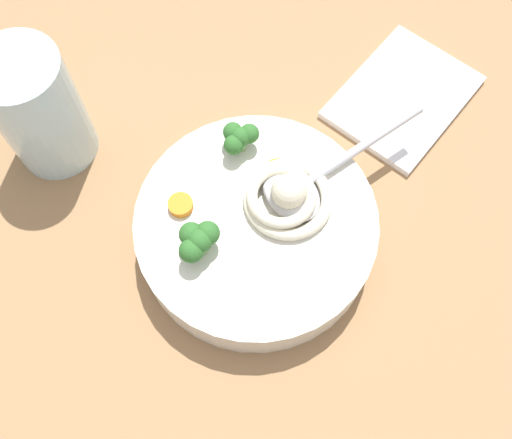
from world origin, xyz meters
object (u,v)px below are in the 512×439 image
object	(u,v)px
soup_bowl	(256,229)
noodle_pile	(286,196)
soup_spoon	(304,185)
drinking_glass	(38,110)
folded_napkin	(403,97)

from	to	relation	value
soup_bowl	noodle_pile	xyz separation A→B (cm)	(-3.01, 0.87, 3.27)
noodle_pile	soup_spoon	world-z (taller)	noodle_pile
soup_spoon	drinking_glass	world-z (taller)	drinking_glass
soup_bowl	noodle_pile	size ratio (longest dim) A/B	2.47
noodle_pile	drinking_glass	xyz separation A→B (cm)	(8.31, -22.41, 0.73)
drinking_glass	folded_napkin	xyz separation A→B (cm)	(-27.12, 22.88, -5.93)
soup_spoon	folded_napkin	xyz separation A→B (cm)	(-16.84, 0.12, -4.92)
soup_spoon	drinking_glass	size ratio (longest dim) A/B	1.38
noodle_pile	soup_spoon	xyz separation A→B (cm)	(-1.97, 0.35, -0.29)
soup_spoon	folded_napkin	world-z (taller)	soup_spoon
soup_spoon	folded_napkin	distance (cm)	17.55
noodle_pile	folded_napkin	xyz separation A→B (cm)	(-18.82, 0.47, -5.20)
noodle_pile	drinking_glass	distance (cm)	23.91
soup_spoon	drinking_glass	bearing A→B (deg)	128.03
soup_spoon	soup_bowl	bearing A→B (deg)	180.00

